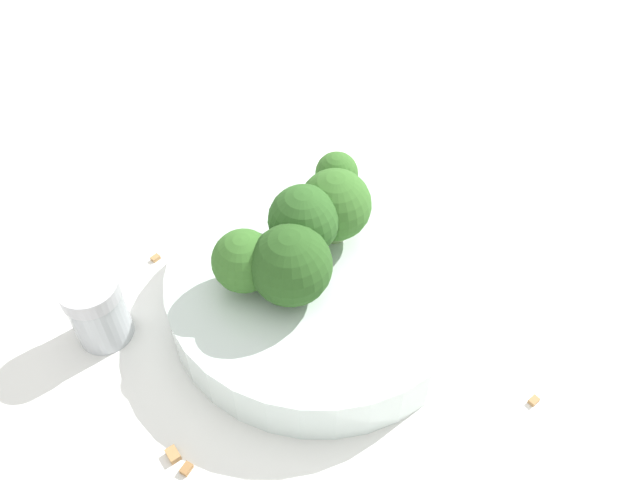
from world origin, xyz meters
TOP-DOWN VIEW (x-y plane):
  - ground_plane at (0.00, 0.00)m, footprint 3.00×3.00m
  - bowl at (0.00, 0.00)m, footprint 0.23×0.23m
  - broccoli_floret_0 at (0.02, 0.02)m, footprint 0.06×0.06m
  - broccoli_floret_1 at (-0.02, -0.07)m, footprint 0.03×0.03m
  - broccoli_floret_2 at (0.01, -0.02)m, footprint 0.05×0.05m
  - broccoli_floret_3 at (0.05, 0.01)m, footprint 0.04×0.04m
  - broccoli_floret_4 at (-0.01, -0.03)m, footprint 0.05×0.05m
  - pepper_shaker at (0.16, 0.02)m, footprint 0.04×0.04m
  - almond_crumb_0 at (-0.14, 0.10)m, footprint 0.01×0.01m
  - almond_crumb_1 at (0.13, -0.06)m, footprint 0.01×0.01m
  - almond_crumb_2 at (0.10, 0.12)m, footprint 0.01×0.01m
  - almond_crumb_3 at (0.10, 0.13)m, footprint 0.01×0.01m

SIDE VIEW (x-z plane):
  - ground_plane at x=0.00m, z-range 0.00..0.00m
  - almond_crumb_1 at x=0.13m, z-range 0.00..0.01m
  - almond_crumb_0 at x=-0.14m, z-range 0.00..0.01m
  - almond_crumb_3 at x=0.10m, z-range 0.00..0.01m
  - almond_crumb_2 at x=0.10m, z-range 0.00..0.01m
  - bowl at x=0.00m, z-range 0.00..0.04m
  - pepper_shaker at x=0.16m, z-range 0.00..0.06m
  - broccoli_floret_3 at x=0.05m, z-range 0.04..0.09m
  - broccoli_floret_1 at x=-0.02m, z-range 0.04..0.09m
  - broccoli_floret_0 at x=0.02m, z-range 0.04..0.10m
  - broccoli_floret_4 at x=-0.01m, z-range 0.04..0.10m
  - broccoli_floret_2 at x=0.01m, z-range 0.04..0.11m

